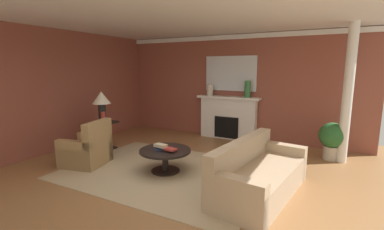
{
  "coord_description": "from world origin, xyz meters",
  "views": [
    {
      "loc": [
        2.62,
        -3.92,
        2.02
      ],
      "look_at": [
        -0.09,
        1.19,
        1.0
      ],
      "focal_mm": 25.28,
      "sensor_mm": 36.0,
      "label": 1
    }
  ],
  "objects_px": {
    "vase_mantel_right": "(247,89)",
    "fireplace": "(228,119)",
    "sofa": "(258,176)",
    "potted_plant": "(332,138)",
    "vase_on_side_table": "(103,118)",
    "side_table": "(103,134)",
    "mantel_mirror": "(231,73)",
    "coffee_table": "(165,155)",
    "armchair_near_window": "(87,151)",
    "vase_mantel_left": "(210,90)",
    "table_lamp": "(102,101)"
  },
  "relations": [
    {
      "from": "vase_on_side_table",
      "to": "vase_mantel_right",
      "type": "relative_size",
      "value": 0.61
    },
    {
      "from": "mantel_mirror",
      "to": "coffee_table",
      "type": "height_order",
      "value": "mantel_mirror"
    },
    {
      "from": "fireplace",
      "to": "vase_mantel_left",
      "type": "distance_m",
      "value": 0.97
    },
    {
      "from": "mantel_mirror",
      "to": "sofa",
      "type": "xyz_separation_m",
      "value": [
        1.65,
        -3.15,
        -1.56
      ]
    },
    {
      "from": "table_lamp",
      "to": "vase_on_side_table",
      "type": "distance_m",
      "value": 0.43
    },
    {
      "from": "vase_mantel_left",
      "to": "sofa",
      "type": "bearing_deg",
      "value": -53.52
    },
    {
      "from": "armchair_near_window",
      "to": "potted_plant",
      "type": "relative_size",
      "value": 1.15
    },
    {
      "from": "mantel_mirror",
      "to": "sofa",
      "type": "bearing_deg",
      "value": -62.31
    },
    {
      "from": "fireplace",
      "to": "sofa",
      "type": "distance_m",
      "value": 3.46
    },
    {
      "from": "coffee_table",
      "to": "sofa",
      "type": "bearing_deg",
      "value": -2.14
    },
    {
      "from": "table_lamp",
      "to": "vase_on_side_table",
      "type": "relative_size",
      "value": 2.72
    },
    {
      "from": "mantel_mirror",
      "to": "coffee_table",
      "type": "bearing_deg",
      "value": -93.43
    },
    {
      "from": "vase_mantel_right",
      "to": "vase_mantel_left",
      "type": "relative_size",
      "value": 1.45
    },
    {
      "from": "coffee_table",
      "to": "potted_plant",
      "type": "distance_m",
      "value": 3.69
    },
    {
      "from": "vase_mantel_right",
      "to": "armchair_near_window",
      "type": "bearing_deg",
      "value": -125.59
    },
    {
      "from": "coffee_table",
      "to": "side_table",
      "type": "height_order",
      "value": "side_table"
    },
    {
      "from": "fireplace",
      "to": "sofa",
      "type": "height_order",
      "value": "fireplace"
    },
    {
      "from": "fireplace",
      "to": "sofa",
      "type": "relative_size",
      "value": 0.82
    },
    {
      "from": "sofa",
      "to": "vase_on_side_table",
      "type": "bearing_deg",
      "value": 173.0
    },
    {
      "from": "mantel_mirror",
      "to": "potted_plant",
      "type": "relative_size",
      "value": 1.78
    },
    {
      "from": "table_lamp",
      "to": "potted_plant",
      "type": "height_order",
      "value": "table_lamp"
    },
    {
      "from": "vase_mantel_left",
      "to": "coffee_table",
      "type": "bearing_deg",
      "value": -82.84
    },
    {
      "from": "sofa",
      "to": "mantel_mirror",
      "type": "bearing_deg",
      "value": 117.69
    },
    {
      "from": "sofa",
      "to": "coffee_table",
      "type": "height_order",
      "value": "sofa"
    },
    {
      "from": "armchair_near_window",
      "to": "side_table",
      "type": "height_order",
      "value": "armchair_near_window"
    },
    {
      "from": "side_table",
      "to": "vase_mantel_right",
      "type": "height_order",
      "value": "vase_mantel_right"
    },
    {
      "from": "armchair_near_window",
      "to": "potted_plant",
      "type": "xyz_separation_m",
      "value": [
        4.51,
        2.77,
        0.19
      ]
    },
    {
      "from": "sofa",
      "to": "potted_plant",
      "type": "relative_size",
      "value": 2.65
    },
    {
      "from": "fireplace",
      "to": "vase_on_side_table",
      "type": "relative_size",
      "value": 6.52
    },
    {
      "from": "table_lamp",
      "to": "vase_mantel_left",
      "type": "height_order",
      "value": "vase_mantel_left"
    },
    {
      "from": "fireplace",
      "to": "vase_on_side_table",
      "type": "bearing_deg",
      "value": -130.98
    },
    {
      "from": "vase_mantel_right",
      "to": "fireplace",
      "type": "bearing_deg",
      "value": 174.85
    },
    {
      "from": "table_lamp",
      "to": "side_table",
      "type": "bearing_deg",
      "value": -172.87
    },
    {
      "from": "side_table",
      "to": "vase_mantel_right",
      "type": "bearing_deg",
      "value": 39.24
    },
    {
      "from": "sofa",
      "to": "table_lamp",
      "type": "height_order",
      "value": "table_lamp"
    },
    {
      "from": "sofa",
      "to": "table_lamp",
      "type": "bearing_deg",
      "value": 171.58
    },
    {
      "from": "mantel_mirror",
      "to": "vase_mantel_left",
      "type": "distance_m",
      "value": 0.75
    },
    {
      "from": "sofa",
      "to": "vase_mantel_left",
      "type": "xyz_separation_m",
      "value": [
        -2.2,
        2.98,
        1.08
      ]
    },
    {
      "from": "coffee_table",
      "to": "vase_on_side_table",
      "type": "relative_size",
      "value": 3.62
    },
    {
      "from": "armchair_near_window",
      "to": "potted_plant",
      "type": "bearing_deg",
      "value": 31.62
    },
    {
      "from": "fireplace",
      "to": "table_lamp",
      "type": "relative_size",
      "value": 2.4
    },
    {
      "from": "sofa",
      "to": "vase_mantel_right",
      "type": "relative_size",
      "value": 4.86
    },
    {
      "from": "fireplace",
      "to": "vase_mantel_right",
      "type": "bearing_deg",
      "value": -5.15
    },
    {
      "from": "armchair_near_window",
      "to": "vase_mantel_right",
      "type": "height_order",
      "value": "vase_mantel_right"
    },
    {
      "from": "fireplace",
      "to": "vase_mantel_left",
      "type": "xyz_separation_m",
      "value": [
        -0.55,
        -0.05,
        0.8
      ]
    },
    {
      "from": "vase_mantel_left",
      "to": "table_lamp",
      "type": "bearing_deg",
      "value": -127.33
    },
    {
      "from": "potted_plant",
      "to": "armchair_near_window",
      "type": "bearing_deg",
      "value": -148.38
    },
    {
      "from": "fireplace",
      "to": "potted_plant",
      "type": "xyz_separation_m",
      "value": [
        2.66,
        -0.62,
        -0.08
      ]
    },
    {
      "from": "mantel_mirror",
      "to": "fireplace",
      "type": "bearing_deg",
      "value": -90.0
    },
    {
      "from": "vase_on_side_table",
      "to": "vase_mantel_right",
      "type": "height_order",
      "value": "vase_mantel_right"
    }
  ]
}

